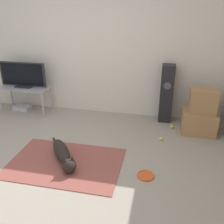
# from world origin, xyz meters

# --- Properties ---
(ground_plane) EXTENTS (12.00, 12.00, 0.00)m
(ground_plane) POSITION_xyz_m (0.00, 0.00, 0.00)
(ground_plane) COLOR #9E9384
(wall_back) EXTENTS (8.00, 0.06, 2.55)m
(wall_back) POSITION_xyz_m (0.00, 2.10, 1.27)
(wall_back) COLOR silver
(wall_back) RESTS_ON ground_plane
(area_rug) EXTENTS (1.60, 1.07, 0.01)m
(area_rug) POSITION_xyz_m (0.17, 0.16, 0.01)
(area_rug) COLOR #934C42
(area_rug) RESTS_ON ground_plane
(dog) EXTENTS (0.66, 0.83, 0.25)m
(dog) POSITION_xyz_m (0.13, 0.19, 0.12)
(dog) COLOR black
(dog) RESTS_ON area_rug
(frisbee) EXTENTS (0.23, 0.23, 0.03)m
(frisbee) POSITION_xyz_m (1.33, 0.10, 0.01)
(frisbee) COLOR #DB511E
(frisbee) RESTS_ON ground_plane
(cardboard_box_lower) EXTENTS (0.57, 0.48, 0.39)m
(cardboard_box_lower) POSITION_xyz_m (2.12, 1.55, 0.19)
(cardboard_box_lower) COLOR #A87A4C
(cardboard_box_lower) RESTS_ON ground_plane
(cardboard_box_upper) EXTENTS (0.43, 0.36, 0.41)m
(cardboard_box_upper) POSITION_xyz_m (2.14, 1.56, 0.59)
(cardboard_box_upper) COLOR #A87A4C
(cardboard_box_upper) RESTS_ON cardboard_box_lower
(floor_speaker) EXTENTS (0.24, 0.24, 1.10)m
(floor_speaker) POSITION_xyz_m (1.53, 1.91, 0.55)
(floor_speaker) COLOR black
(floor_speaker) RESTS_ON ground_plane
(tv_stand) EXTENTS (1.02, 0.49, 0.53)m
(tv_stand) POSITION_xyz_m (-1.33, 1.77, 0.46)
(tv_stand) COLOR #A8A8AD
(tv_stand) RESTS_ON ground_plane
(tv) EXTENTS (0.97, 0.20, 0.51)m
(tv) POSITION_xyz_m (-1.33, 1.78, 0.78)
(tv) COLOR #232326
(tv) RESTS_ON tv_stand
(tennis_ball_by_boxes) EXTENTS (0.07, 0.07, 0.07)m
(tennis_ball_by_boxes) POSITION_xyz_m (1.49, 1.09, 0.03)
(tennis_ball_by_boxes) COLOR #C6E033
(tennis_ball_by_boxes) RESTS_ON ground_plane
(tennis_ball_near_speaker) EXTENTS (0.07, 0.07, 0.07)m
(tennis_ball_near_speaker) POSITION_xyz_m (1.68, 1.59, 0.03)
(tennis_ball_near_speaker) COLOR #C6E033
(tennis_ball_near_speaker) RESTS_ON ground_plane
(game_console) EXTENTS (0.34, 0.25, 0.09)m
(game_console) POSITION_xyz_m (-1.46, 1.80, 0.05)
(game_console) COLOR #B7B7BC
(game_console) RESTS_ON ground_plane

